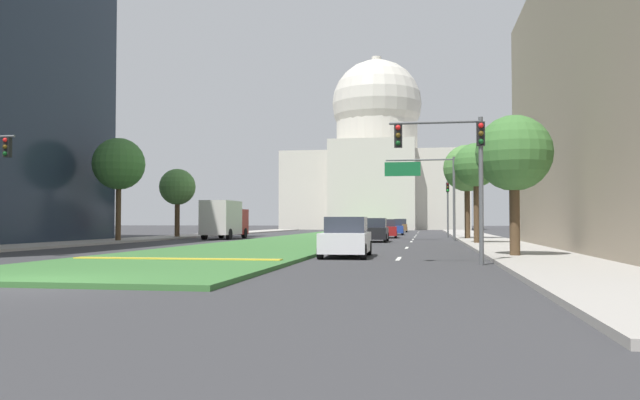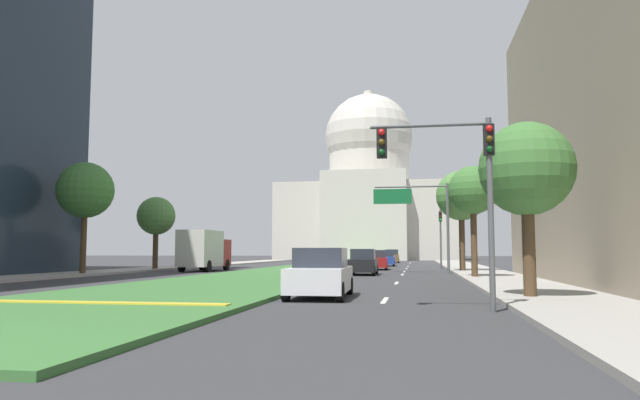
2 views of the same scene
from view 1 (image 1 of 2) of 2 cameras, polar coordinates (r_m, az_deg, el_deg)
The scene contains 21 objects.
ground_plane at distance 65.05m, azimuth 1.67°, elevation -3.25°, with size 260.00×260.00×0.00m, color #333335.
grass_median at distance 59.98m, azimuth 0.98°, elevation -3.30°, with size 8.79×92.26×0.14m, color #386B33.
median_curb_nose at distance 23.66m, azimuth -12.94°, elevation -5.22°, with size 7.91×0.50×0.04m, color gold.
lane_dashes_right at distance 57.53m, azimuth 8.55°, elevation -3.41°, with size 0.16×65.78×0.01m.
sidewalk_left at distance 58.66m, azimuth -12.92°, elevation -3.28°, with size 4.00×92.26×0.15m, color #9E9991.
sidewalk_right at distance 54.34m, azimuth 14.33°, elevation -3.39°, with size 4.00×92.26×0.15m, color #9E9991.
capitol_building at distance 115.88m, azimuth 5.16°, elevation 3.59°, with size 32.70×22.92×31.98m.
traffic_light_near_right at distance 22.70m, azimuth 12.28°, elevation 3.82°, with size 3.34×0.35×5.20m.
traffic_light_far_right at distance 58.33m, azimuth 11.53°, elevation -0.12°, with size 0.28×0.35×5.20m.
overhead_guide_sign at distance 49.58m, azimuth 9.74°, elevation 1.71°, with size 5.45×0.20×6.50m.
street_tree_right_near at distance 26.80m, azimuth 17.21°, elevation 4.00°, with size 3.10×3.10×5.86m.
street_tree_left_mid at distance 47.33m, azimuth -17.81°, elevation 3.10°, with size 3.71×3.71×7.49m.
street_tree_right_mid at distance 41.35m, azimuth 13.99°, elevation 3.01°, with size 2.81×2.81×6.52m.
street_tree_left_far at distance 56.37m, azimuth -12.82°, elevation 1.12°, with size 3.16×3.16×6.10m.
street_tree_right_far at distance 51.74m, azimuth 13.20°, elevation 2.77°, with size 3.76×3.76×7.65m.
sedan_lead_stopped at distance 26.80m, azimuth 2.38°, elevation -3.49°, with size 2.08×4.27×1.71m.
sedan_midblock at distance 46.12m, azimuth 5.03°, elevation -2.80°, with size 1.92×4.37×1.74m.
sedan_distant at distance 57.06m, azimuth 6.07°, elevation -2.64°, with size 2.06×4.56×1.68m.
sedan_far_horizon at distance 69.03m, azimuth 6.77°, elevation -2.52°, with size 2.15×4.33×1.64m.
sedan_very_far at distance 86.00m, azimuth 7.31°, elevation -2.35°, with size 2.00×4.66×1.80m.
box_truck_delivery at distance 53.63m, azimuth -8.68°, elevation -1.73°, with size 2.40×6.40×3.20m.
Camera 1 is at (9.07, -13.14, 1.55)m, focal length 35.23 mm.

